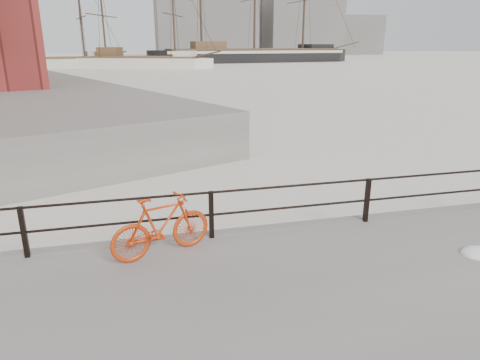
{
  "coord_description": "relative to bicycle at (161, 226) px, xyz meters",
  "views": [
    {
      "loc": [
        -4.86,
        -8.08,
        4.17
      ],
      "look_at": [
        -2.49,
        1.5,
        1.0
      ],
      "focal_mm": 32.0,
      "sensor_mm": 36.0,
      "label": 1
    }
  ],
  "objects": [
    {
      "name": "industrial_east",
      "position": [
        82.53,
        150.65,
        6.06
      ],
      "size": [
        20.0,
        16.0,
        14.0
      ],
      "primitive_type": "cube",
      "color": "gray",
      "rests_on": "ground"
    },
    {
      "name": "schooner_mid",
      "position": [
        1.43,
        72.19,
        -0.94
      ],
      "size": [
        30.11,
        21.27,
        20.06
      ],
      "primitive_type": null,
      "rotation": [
        0.0,
        0.0,
        -0.38
      ],
      "color": "silver",
      "rests_on": "ground"
    },
    {
      "name": "barque_black",
      "position": [
        27.01,
        89.55,
        -0.94
      ],
      "size": [
        55.56,
        23.65,
        30.93
      ],
      "primitive_type": null,
      "rotation": [
        0.0,
        0.0,
        0.11
      ],
      "color": "black",
      "rests_on": "ground"
    },
    {
      "name": "schooner_left",
      "position": [
        -13.94,
        75.24,
        -0.94
      ],
      "size": [
        27.86,
        17.28,
        19.51
      ],
      "primitive_type": null,
      "rotation": [
        0.0,
        0.0,
        0.23
      ],
      "color": "beige",
      "rests_on": "ground"
    },
    {
      "name": "industrial_west",
      "position": [
        24.53,
        140.65,
        8.06
      ],
      "size": [
        32.0,
        18.0,
        18.0
      ],
      "primitive_type": "cube",
      "color": "gray",
      "rests_on": "ground"
    },
    {
      "name": "industrial_mid",
      "position": [
        59.53,
        145.65,
        11.06
      ],
      "size": [
        26.0,
        20.0,
        24.0
      ],
      "primitive_type": "cube",
      "color": "gray",
      "rests_on": "ground"
    },
    {
      "name": "bicycle",
      "position": [
        0.0,
        0.0,
        0.0
      ],
      "size": [
        1.93,
        0.91,
        1.17
      ],
      "primitive_type": "imported",
      "rotation": [
        0.0,
        0.0,
        0.33
      ],
      "color": "red",
      "rests_on": "promenade"
    },
    {
      "name": "guardrail",
      "position": [
        4.53,
        0.5,
        -0.09
      ],
      "size": [
        28.0,
        0.1,
        1.0
      ],
      "primitive_type": null,
      "color": "black",
      "rests_on": "promenade"
    },
    {
      "name": "ground",
      "position": [
        4.53,
        0.65,
        -0.94
      ],
      "size": [
        400.0,
        400.0,
        0.0
      ],
      "primitive_type": "plane",
      "color": "white",
      "rests_on": "ground"
    }
  ]
}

